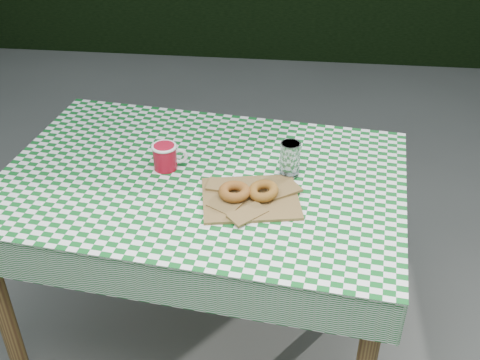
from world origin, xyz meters
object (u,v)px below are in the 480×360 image
Objects in this scene: coffee_mug at (165,157)px; drinking_glass at (290,159)px; table at (205,262)px; paper_bag at (251,198)px.

drinking_glass reaches higher than coffee_mug.
drinking_glass is (0.29, 0.04, 0.44)m from table.
drinking_glass is at bearing 14.88° from table.
coffee_mug reaches higher than table.
paper_bag is 1.90× the size of coffee_mug.
table is 0.53m from drinking_glass.
coffee_mug is at bearing -179.19° from drinking_glass.
table is at bearing -171.62° from drinking_glass.
paper_bag is at bearing -39.06° from coffee_mug.
drinking_glass is (0.12, 0.16, 0.05)m from paper_bag.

